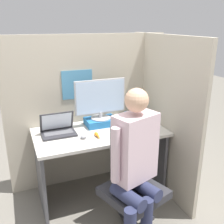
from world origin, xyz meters
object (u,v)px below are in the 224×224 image
Objects in this scene: laptop at (58,130)px; stapler at (145,118)px; office_chair at (132,178)px; paper_box at (101,122)px; coffee_mug at (128,116)px; carrot_toy at (98,136)px; person at (136,160)px; monitor at (100,99)px.

laptop is 0.98m from stapler.
office_chair reaches higher than laptop.
laptop is at bearing -170.51° from paper_box.
laptop is 0.80m from coffee_mug.
carrot_toy is (0.33, -0.23, -0.03)m from laptop.
person is at bearing -91.19° from paper_box.
stapler is 0.70m from carrot_toy.
person is at bearing -123.26° from stapler.
office_chair is at bearing -87.68° from paper_box.
carrot_toy is 0.51m from office_chair.
person is (-0.05, -0.14, 0.26)m from office_chair.
office_chair is (0.50, -0.65, -0.28)m from laptop.
laptop is at bearing 145.03° from carrot_toy.
person reaches higher than stapler.
office_chair is 0.73× the size of person.
stapler is 0.86m from office_chair.
laptop is 0.87m from office_chair.
person reaches higher than paper_box.
monitor reaches higher than stapler.
stapler is 0.89× the size of carrot_toy.
laptop is at bearing 127.87° from office_chair.
office_chair is at bearing -125.98° from stapler.
stapler is 1.37× the size of coffee_mug.
laptop is 0.41m from carrot_toy.
paper_box is at bearing 92.32° from office_chair.
monitor is 0.41m from coffee_mug.
person is (-0.02, -0.87, -0.26)m from monitor.
laptop is 0.34× the size of office_chair.
monitor reaches higher than office_chair.
monitor is at bearing 90.00° from paper_box.
coffee_mug is (0.30, 0.74, 0.29)m from office_chair.
person is 0.95m from coffee_mug.
office_chair is 10.02× the size of coffee_mug.
carrot_toy is at bearing -34.97° from laptop.
person is (-0.02, -0.87, -0.01)m from paper_box.
person is (0.12, -0.56, 0.01)m from carrot_toy.
monitor is at bearing 66.17° from carrot_toy.
monitor is at bearing 88.81° from person.
paper_box is 2.18× the size of carrot_toy.
paper_box is at bearing 88.81° from person.
paper_box is 0.33m from coffee_mug.
office_chair reaches higher than stapler.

